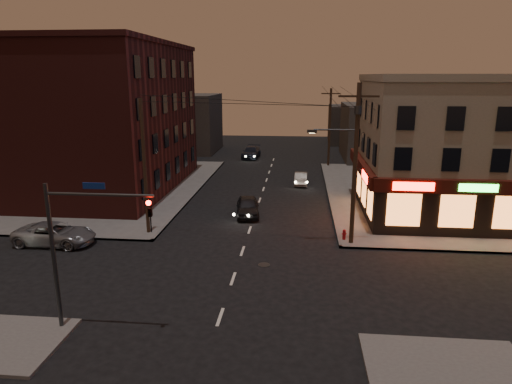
# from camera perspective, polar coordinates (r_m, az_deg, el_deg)

# --- Properties ---
(ground) EXTENTS (120.00, 120.00, 0.00)m
(ground) POSITION_cam_1_polar(r_m,az_deg,el_deg) (24.82, -2.88, -10.78)
(ground) COLOR black
(ground) RESTS_ON ground
(sidewalk_ne) EXTENTS (24.00, 28.00, 0.15)m
(sidewalk_ne) POSITION_cam_1_polar(r_m,az_deg,el_deg) (44.97, 24.34, -0.42)
(sidewalk_ne) COLOR #514F4C
(sidewalk_ne) RESTS_ON ground
(sidewalk_nw) EXTENTS (24.00, 28.00, 0.15)m
(sidewalk_nw) POSITION_cam_1_polar(r_m,az_deg,el_deg) (47.61, -21.31, 0.64)
(sidewalk_nw) COLOR #514F4C
(sidewalk_nw) RESTS_ON ground
(pizza_building) EXTENTS (15.85, 12.85, 10.50)m
(pizza_building) POSITION_cam_1_polar(r_m,az_deg,el_deg) (38.15, 24.79, 5.20)
(pizza_building) COLOR tan
(pizza_building) RESTS_ON sidewalk_ne
(brick_apartment) EXTENTS (12.00, 20.00, 13.00)m
(brick_apartment) POSITION_cam_1_polar(r_m,az_deg,el_deg) (45.11, -18.05, 8.69)
(brick_apartment) COLOR #4A1A17
(brick_apartment) RESTS_ON sidewalk_nw
(bg_building_ne_a) EXTENTS (10.00, 12.00, 7.00)m
(bg_building_ne_a) POSITION_cam_1_polar(r_m,az_deg,el_deg) (61.55, 15.57, 7.24)
(bg_building_ne_a) COLOR #3F3D3A
(bg_building_ne_a) RESTS_ON ground
(bg_building_nw) EXTENTS (9.00, 10.00, 8.00)m
(bg_building_nw) POSITION_cam_1_polar(r_m,az_deg,el_deg) (66.61, -8.81, 8.52)
(bg_building_nw) COLOR #3F3D3A
(bg_building_nw) RESTS_ON ground
(bg_building_ne_b) EXTENTS (8.00, 8.00, 6.00)m
(bg_building_ne_b) POSITION_cam_1_polar(r_m,az_deg,el_deg) (75.10, 12.24, 8.24)
(bg_building_ne_b) COLOR #3F3D3A
(bg_building_ne_b) RESTS_ON ground
(utility_pole_main) EXTENTS (4.20, 0.44, 10.00)m
(utility_pole_main) POSITION_cam_1_polar(r_m,az_deg,el_deg) (28.62, 12.12, 4.42)
(utility_pole_main) COLOR #382619
(utility_pole_main) RESTS_ON sidewalk_ne
(utility_pole_far) EXTENTS (0.26, 0.26, 9.00)m
(utility_pole_far) POSITION_cam_1_polar(r_m,az_deg,el_deg) (54.65, 9.19, 7.96)
(utility_pole_far) COLOR #382619
(utility_pole_far) RESTS_ON sidewalk_ne
(utility_pole_west) EXTENTS (0.24, 0.24, 9.00)m
(utility_pole_west) POSITION_cam_1_polar(r_m,az_deg,el_deg) (31.04, -13.74, 3.00)
(utility_pole_west) COLOR #382619
(utility_pole_west) RESTS_ON sidewalk_nw
(traffic_signal) EXTENTS (4.49, 0.32, 6.47)m
(traffic_signal) POSITION_cam_1_polar(r_m,az_deg,el_deg) (19.93, -21.62, -5.36)
(traffic_signal) COLOR #333538
(traffic_signal) RESTS_ON ground
(suv_cross) EXTENTS (5.18, 2.54, 1.41)m
(suv_cross) POSITION_cam_1_polar(r_m,az_deg,el_deg) (32.01, -23.85, -4.81)
(suv_cross) COLOR gray
(suv_cross) RESTS_ON ground
(sedan_near) EXTENTS (2.25, 4.45, 1.45)m
(sedan_near) POSITION_cam_1_polar(r_m,az_deg,el_deg) (35.29, -1.05, -1.81)
(sedan_near) COLOR black
(sedan_near) RESTS_ON ground
(sedan_mid) EXTENTS (1.32, 3.60, 1.18)m
(sedan_mid) POSITION_cam_1_polar(r_m,az_deg,el_deg) (45.59, 5.62, 1.65)
(sedan_mid) COLOR slate
(sedan_mid) RESTS_ON ground
(sedan_far) EXTENTS (2.32, 5.17, 1.47)m
(sedan_far) POSITION_cam_1_polar(r_m,az_deg,el_deg) (60.35, -0.61, 4.98)
(sedan_far) COLOR black
(sedan_far) RESTS_ON ground
(fire_hydrant) EXTENTS (0.31, 0.31, 0.69)m
(fire_hydrant) POSITION_cam_1_polar(r_m,az_deg,el_deg) (30.39, 10.96, -5.16)
(fire_hydrant) COLOR maroon
(fire_hydrant) RESTS_ON sidewalk_ne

